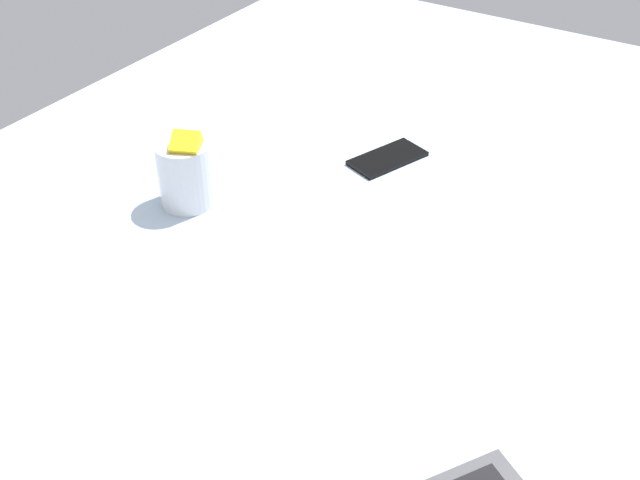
# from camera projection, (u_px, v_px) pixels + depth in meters

# --- Properties ---
(bed_mattress) EXTENTS (1.80, 1.40, 0.18)m
(bed_mattress) POSITION_uv_depth(u_px,v_px,m) (359.00, 238.00, 1.33)
(bed_mattress) COLOR silver
(bed_mattress) RESTS_ON ground
(snack_cup) EXTENTS (0.09, 0.09, 0.14)m
(snack_cup) POSITION_uv_depth(u_px,v_px,m) (185.00, 172.00, 1.23)
(snack_cup) COLOR silver
(snack_cup) RESTS_ON bed_mattress
(cell_phone) EXTENTS (0.15, 0.11, 0.01)m
(cell_phone) POSITION_uv_depth(u_px,v_px,m) (387.00, 158.00, 1.37)
(cell_phone) COLOR black
(cell_phone) RESTS_ON bed_mattress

